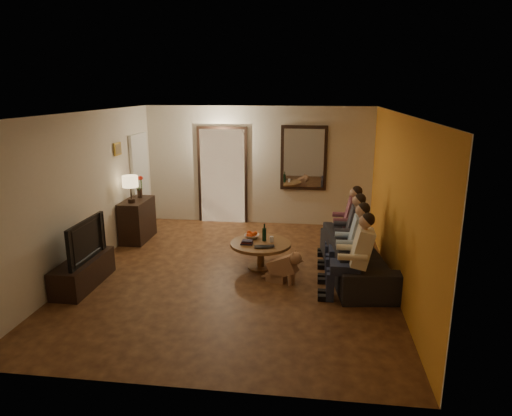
# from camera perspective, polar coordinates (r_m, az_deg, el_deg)

# --- Properties ---
(floor) EXTENTS (5.00, 6.00, 0.01)m
(floor) POSITION_cam_1_polar(r_m,az_deg,el_deg) (7.61, -2.56, -8.17)
(floor) COLOR #3A1C0F
(floor) RESTS_ON ground
(ceiling) EXTENTS (5.00, 6.00, 0.01)m
(ceiling) POSITION_cam_1_polar(r_m,az_deg,el_deg) (7.02, -2.80, 11.79)
(ceiling) COLOR white
(ceiling) RESTS_ON back_wall
(back_wall) EXTENTS (5.00, 0.02, 2.60)m
(back_wall) POSITION_cam_1_polar(r_m,az_deg,el_deg) (10.11, 0.28, 5.29)
(back_wall) COLOR beige
(back_wall) RESTS_ON floor
(front_wall) EXTENTS (5.00, 0.02, 2.60)m
(front_wall) POSITION_cam_1_polar(r_m,az_deg,el_deg) (4.41, -9.48, -7.55)
(front_wall) COLOR beige
(front_wall) RESTS_ON floor
(left_wall) EXTENTS (0.02, 6.00, 2.60)m
(left_wall) POSITION_cam_1_polar(r_m,az_deg,el_deg) (8.02, -20.57, 1.84)
(left_wall) COLOR beige
(left_wall) RESTS_ON floor
(right_wall) EXTENTS (0.02, 6.00, 2.60)m
(right_wall) POSITION_cam_1_polar(r_m,az_deg,el_deg) (7.21, 17.30, 0.75)
(right_wall) COLOR beige
(right_wall) RESTS_ON floor
(orange_accent) EXTENTS (0.01, 6.00, 2.60)m
(orange_accent) POSITION_cam_1_polar(r_m,az_deg,el_deg) (7.21, 17.22, 0.76)
(orange_accent) COLOR orange
(orange_accent) RESTS_ON right_wall
(kitchen_doorway) EXTENTS (1.00, 0.06, 2.10)m
(kitchen_doorway) POSITION_cam_1_polar(r_m,az_deg,el_deg) (10.27, -4.19, 3.97)
(kitchen_doorway) COLOR #FFE0A5
(kitchen_doorway) RESTS_ON floor
(door_trim) EXTENTS (1.12, 0.04, 2.22)m
(door_trim) POSITION_cam_1_polar(r_m,az_deg,el_deg) (10.26, -4.20, 3.96)
(door_trim) COLOR black
(door_trim) RESTS_ON floor
(fridge_glimpse) EXTENTS (0.45, 0.03, 1.70)m
(fridge_glimpse) POSITION_cam_1_polar(r_m,az_deg,el_deg) (10.25, -2.79, 3.12)
(fridge_glimpse) COLOR silver
(fridge_glimpse) RESTS_ON floor
(mirror_frame) EXTENTS (1.00, 0.05, 1.40)m
(mirror_frame) POSITION_cam_1_polar(r_m,az_deg,el_deg) (9.97, 5.99, 6.23)
(mirror_frame) COLOR black
(mirror_frame) RESTS_ON back_wall
(mirror_glass) EXTENTS (0.86, 0.02, 1.26)m
(mirror_glass) POSITION_cam_1_polar(r_m,az_deg,el_deg) (9.94, 5.99, 6.21)
(mirror_glass) COLOR white
(mirror_glass) RESTS_ON back_wall
(white_door) EXTENTS (0.06, 0.85, 2.04)m
(white_door) POSITION_cam_1_polar(r_m,az_deg,el_deg) (10.10, -14.24, 3.20)
(white_door) COLOR white
(white_door) RESTS_ON floor
(framed_art) EXTENTS (0.03, 0.28, 0.24)m
(framed_art) POSITION_cam_1_polar(r_m,az_deg,el_deg) (9.06, -16.93, 7.07)
(framed_art) COLOR #B28C33
(framed_art) RESTS_ON left_wall
(art_canvas) EXTENTS (0.01, 0.22, 0.18)m
(art_canvas) POSITION_cam_1_polar(r_m,az_deg,el_deg) (9.06, -16.84, 7.07)
(art_canvas) COLOR brown
(art_canvas) RESTS_ON left_wall
(dresser) EXTENTS (0.45, 0.92, 0.82)m
(dresser) POSITION_cam_1_polar(r_m,az_deg,el_deg) (9.43, -14.62, -1.45)
(dresser) COLOR black
(dresser) RESTS_ON floor
(table_lamp) EXTENTS (0.30, 0.30, 0.54)m
(table_lamp) POSITION_cam_1_polar(r_m,az_deg,el_deg) (9.07, -15.40, 2.30)
(table_lamp) COLOR beige
(table_lamp) RESTS_ON dresser
(flower_vase) EXTENTS (0.14, 0.14, 0.44)m
(flower_vase) POSITION_cam_1_polar(r_m,az_deg,el_deg) (9.47, -14.37, 2.58)
(flower_vase) COLOR red
(flower_vase) RESTS_ON dresser
(tv_stand) EXTENTS (0.45, 1.28, 0.43)m
(tv_stand) POSITION_cam_1_polar(r_m,az_deg,el_deg) (7.57, -20.78, -7.53)
(tv_stand) COLOR black
(tv_stand) RESTS_ON floor
(tv) EXTENTS (1.09, 0.14, 0.63)m
(tv) POSITION_cam_1_polar(r_m,az_deg,el_deg) (7.40, -21.15, -3.74)
(tv) COLOR black
(tv) RESTS_ON tv_stand
(sofa) EXTENTS (2.37, 1.17, 0.67)m
(sofa) POSITION_cam_1_polar(r_m,az_deg,el_deg) (7.58, 12.57, -5.90)
(sofa) COLOR black
(sofa) RESTS_ON floor
(person_a) EXTENTS (0.60, 0.40, 1.20)m
(person_a) POSITION_cam_1_polar(r_m,az_deg,el_deg) (6.64, 12.49, -6.44)
(person_a) COLOR tan
(person_a) RESTS_ON sofa
(person_b) EXTENTS (0.60, 0.40, 1.20)m
(person_b) POSITION_cam_1_polar(r_m,az_deg,el_deg) (7.20, 12.09, -4.73)
(person_b) COLOR tan
(person_b) RESTS_ON sofa
(person_c) EXTENTS (0.60, 0.40, 1.20)m
(person_c) POSITION_cam_1_polar(r_m,az_deg,el_deg) (7.77, 11.76, -3.26)
(person_c) COLOR tan
(person_c) RESTS_ON sofa
(person_d) EXTENTS (0.60, 0.40, 1.20)m
(person_d) POSITION_cam_1_polar(r_m,az_deg,el_deg) (8.34, 11.47, -2.00)
(person_d) COLOR tan
(person_d) RESTS_ON sofa
(dog) EXTENTS (0.61, 0.41, 0.56)m
(dog) POSITION_cam_1_polar(r_m,az_deg,el_deg) (7.18, 3.31, -7.21)
(dog) COLOR #946144
(dog) RESTS_ON floor
(coffee_table) EXTENTS (1.29, 1.29, 0.45)m
(coffee_table) POSITION_cam_1_polar(r_m,az_deg,el_deg) (7.75, 0.58, -5.92)
(coffee_table) COLOR brown
(coffee_table) RESTS_ON floor
(bowl) EXTENTS (0.26, 0.26, 0.06)m
(bowl) POSITION_cam_1_polar(r_m,az_deg,el_deg) (7.89, -0.53, -3.56)
(bowl) COLOR white
(bowl) RESTS_ON coffee_table
(oranges) EXTENTS (0.20, 0.20, 0.08)m
(oranges) POSITION_cam_1_polar(r_m,az_deg,el_deg) (7.87, -0.53, -3.08)
(oranges) COLOR #F64F14
(oranges) RESTS_ON bowl
(wine_bottle) EXTENTS (0.07, 0.07, 0.31)m
(wine_bottle) POSITION_cam_1_polar(r_m,az_deg,el_deg) (7.72, 1.04, -3.03)
(wine_bottle) COLOR black
(wine_bottle) RESTS_ON coffee_table
(wine_glass) EXTENTS (0.06, 0.06, 0.10)m
(wine_glass) POSITION_cam_1_polar(r_m,az_deg,el_deg) (7.69, 1.96, -3.93)
(wine_glass) COLOR silver
(wine_glass) RESTS_ON coffee_table
(book_stack) EXTENTS (0.20, 0.15, 0.07)m
(book_stack) POSITION_cam_1_polar(r_m,az_deg,el_deg) (7.60, -1.16, -4.27)
(book_stack) COLOR black
(book_stack) RESTS_ON coffee_table
(laptop) EXTENTS (0.37, 0.28, 0.03)m
(laptop) POSITION_cam_1_polar(r_m,az_deg,el_deg) (7.40, 1.10, -4.98)
(laptop) COLOR black
(laptop) RESTS_ON coffee_table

